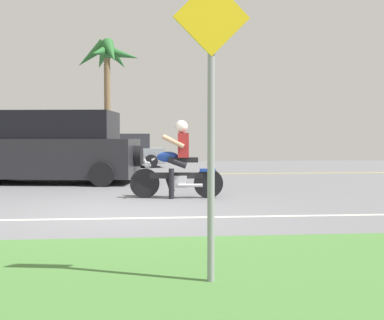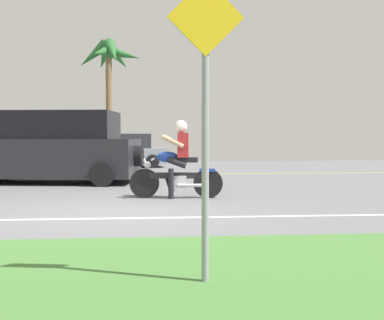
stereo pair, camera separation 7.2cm
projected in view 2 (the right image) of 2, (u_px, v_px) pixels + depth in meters
ground at (127, 194)px, 10.82m from camera, size 56.00×30.00×0.04m
grass_median at (78, 292)px, 3.75m from camera, size 56.00×3.80×0.06m
lane_line_near at (115, 218)px, 7.36m from camera, size 50.40×0.12×0.01m
lane_line_far at (136, 174)px, 16.47m from camera, size 50.40×0.12×0.01m
motorcyclist at (177, 165)px, 9.89m from camera, size 1.93×0.63×1.62m
suv_nearby at (51, 148)px, 13.28m from camera, size 5.15×2.75×1.98m
parked_car_1 at (117, 151)px, 20.50m from camera, size 4.39×2.12×1.44m
palm_tree_1 at (109, 60)px, 22.38m from camera, size 3.17×3.16×5.90m
street_sign at (205, 102)px, 3.86m from camera, size 0.62×0.06×2.52m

